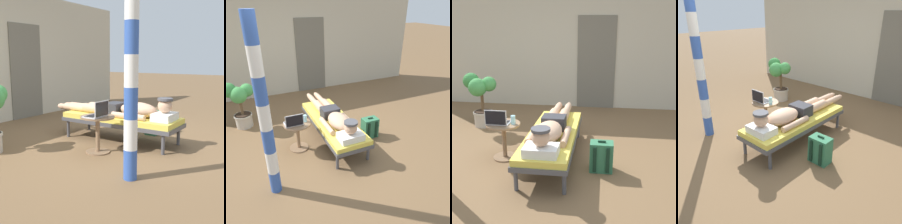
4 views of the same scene
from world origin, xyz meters
TOP-DOWN VIEW (x-y plane):
  - ground_plane at (0.00, 0.00)m, footprint 40.00×40.00m
  - house_wall_back at (0.21, 2.96)m, footprint 7.60×0.20m
  - house_door_panel at (0.71, 2.85)m, footprint 0.84×0.03m
  - lounge_chair at (0.21, 0.09)m, footprint 0.67×1.93m
  - person_reclining at (0.21, 0.00)m, footprint 0.53×2.17m
  - side_table at (-0.49, 0.03)m, footprint 0.48×0.48m
  - laptop at (-0.55, -0.02)m, footprint 0.31×0.24m
  - drink_glass at (-0.34, 0.02)m, footprint 0.06×0.06m
  - backpack at (0.90, -0.16)m, footprint 0.30×0.26m
  - porch_post at (-1.06, -0.83)m, footprint 0.15×0.15m

SIDE VIEW (x-z plane):
  - ground_plane at x=0.00m, z-range 0.00..0.00m
  - backpack at x=0.90m, z-range -0.02..0.41m
  - lounge_chair at x=0.21m, z-range 0.14..0.56m
  - side_table at x=-0.49m, z-range 0.09..0.62m
  - person_reclining at x=0.21m, z-range 0.36..0.68m
  - laptop at x=-0.55m, z-range 0.47..0.69m
  - drink_glass at x=-0.34m, z-range 0.52..0.65m
  - house_door_panel at x=0.71m, z-range 0.00..2.04m
  - porch_post at x=-1.06m, z-range 0.00..2.37m
  - house_wall_back at x=0.21m, z-range 0.00..2.70m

